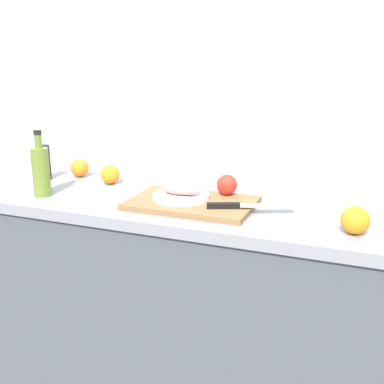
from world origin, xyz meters
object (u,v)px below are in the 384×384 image
fish_fillet (181,189)px  olive_oil_bottle (41,170)px  chef_knife (239,205)px  coffee_mug_0 (25,163)px  pepper_mill (44,162)px  white_plate (181,196)px  cutting_board (192,203)px

fish_fillet → olive_oil_bottle: bearing=-170.0°
chef_knife → coffee_mug_0: bearing=146.1°
coffee_mug_0 → pepper_mill: 0.17m
white_plate → coffee_mug_0: coffee_mug_0 is taller
white_plate → chef_knife: (0.22, -0.03, 0.00)m
pepper_mill → fish_fillet: bearing=-9.7°
coffee_mug_0 → white_plate: bearing=-12.1°
white_plate → coffee_mug_0: size_ratio=1.58×
cutting_board → pepper_mill: size_ratio=2.91×
cutting_board → olive_oil_bottle: size_ratio=1.74×
olive_oil_bottle → white_plate: bearing=10.0°
olive_oil_bottle → pepper_mill: size_ratio=1.67×
cutting_board → chef_knife: 0.18m
fish_fillet → coffee_mug_0: (-0.84, 0.18, -0.01)m
coffee_mug_0 → pepper_mill: pepper_mill is taller
fish_fillet → olive_oil_bottle: olive_oil_bottle is taller
chef_knife → pepper_mill: pepper_mill is taller
chef_knife → cutting_board: bearing=148.9°
coffee_mug_0 → cutting_board: bearing=-11.9°
cutting_board → coffee_mug_0: (-0.89, 0.19, 0.04)m
cutting_board → fish_fillet: size_ratio=2.85×
white_plate → olive_oil_bottle: 0.54m
cutting_board → chef_knife: size_ratio=1.55×
fish_fillet → coffee_mug_0: coffee_mug_0 is taller
cutting_board → coffee_mug_0: bearing=168.1°
white_plate → pepper_mill: bearing=170.3°
white_plate → fish_fillet: fish_fillet is taller
chef_knife → olive_oil_bottle: size_ratio=1.12×
chef_knife → coffee_mug_0: 1.09m
fish_fillet → olive_oil_bottle: size_ratio=0.61×
cutting_board → olive_oil_bottle: (-0.57, -0.09, 0.09)m
fish_fillet → pepper_mill: bearing=170.3°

